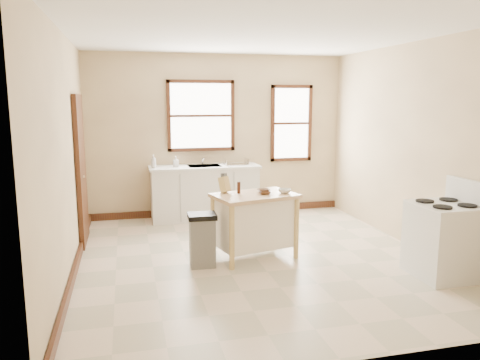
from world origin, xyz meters
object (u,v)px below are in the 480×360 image
at_px(soap_bottle_a, 154,161).
at_px(gas_stove, 444,229).
at_px(pepper_grinder, 239,188).
at_px(bowl_c, 285,191).
at_px(kitchen_island, 255,226).
at_px(bowl_a, 265,192).
at_px(knife_block, 224,185).
at_px(trash_bin, 202,240).
at_px(dish_rack, 236,162).
at_px(soap_bottle_b, 176,162).
at_px(bowl_b, 264,191).

bearing_deg(soap_bottle_a, gas_stove, -23.00).
height_order(pepper_grinder, bowl_c, pepper_grinder).
height_order(kitchen_island, bowl_a, bowl_a).
distance_m(knife_block, pepper_grinder, 0.19).
distance_m(bowl_a, gas_stove, 2.15).
bearing_deg(trash_bin, gas_stove, -17.98).
relative_size(dish_rack, kitchen_island, 0.39).
bearing_deg(bowl_c, gas_stove, -36.09).
bearing_deg(trash_bin, bowl_c, 9.59).
height_order(pepper_grinder, gas_stove, gas_stove).
relative_size(dish_rack, knife_block, 2.02).
relative_size(soap_bottle_a, soap_bottle_b, 1.26).
bearing_deg(dish_rack, trash_bin, -118.59).
xyz_separation_m(pepper_grinder, gas_stove, (2.12, -1.24, -0.35)).
relative_size(soap_bottle_b, bowl_c, 1.02).
bearing_deg(knife_block, bowl_c, -52.92).
distance_m(trash_bin, gas_stove, 2.83).
relative_size(bowl_c, trash_bin, 0.26).
distance_m(pepper_grinder, trash_bin, 0.82).
xyz_separation_m(soap_bottle_b, bowl_b, (0.92, -2.01, -0.15)).
xyz_separation_m(soap_bottle_a, trash_bin, (0.43, -2.25, -0.70)).
bearing_deg(soap_bottle_a, pepper_grinder, -40.89).
bearing_deg(soap_bottle_b, soap_bottle_a, 176.02).
relative_size(soap_bottle_b, trash_bin, 0.26).
relative_size(kitchen_island, trash_bin, 1.55).
bearing_deg(soap_bottle_b, bowl_c, -69.25).
distance_m(soap_bottle_b, knife_block, 1.98).
height_order(soap_bottle_b, pepper_grinder, soap_bottle_b).
distance_m(kitchen_island, bowl_c, 0.59).
distance_m(kitchen_island, gas_stove, 2.25).
relative_size(dish_rack, bowl_b, 2.52).
relative_size(kitchen_island, bowl_c, 6.05).
bearing_deg(dish_rack, pepper_grinder, -107.88).
xyz_separation_m(dish_rack, kitchen_island, (-0.24, -2.10, -0.55)).
height_order(soap_bottle_b, kitchen_island, soap_bottle_b).
bearing_deg(bowl_c, soap_bottle_a, 125.96).
bearing_deg(pepper_grinder, trash_bin, -153.56).
relative_size(soap_bottle_a, knife_block, 1.09).
distance_m(bowl_c, trash_bin, 1.23).
distance_m(pepper_grinder, bowl_a, 0.34).
bearing_deg(kitchen_island, gas_stove, -44.16).
bearing_deg(soap_bottle_b, knife_block, -85.61).
xyz_separation_m(soap_bottle_a, knife_block, (0.79, -1.91, -0.09)).
height_order(soap_bottle_a, knife_block, soap_bottle_a).
distance_m(soap_bottle_a, bowl_b, 2.38).
height_order(dish_rack, gas_stove, gas_stove).
relative_size(bowl_b, trash_bin, 0.24).
relative_size(knife_block, bowl_a, 1.15).
distance_m(soap_bottle_a, bowl_c, 2.62).
distance_m(dish_rack, bowl_c, 2.13).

